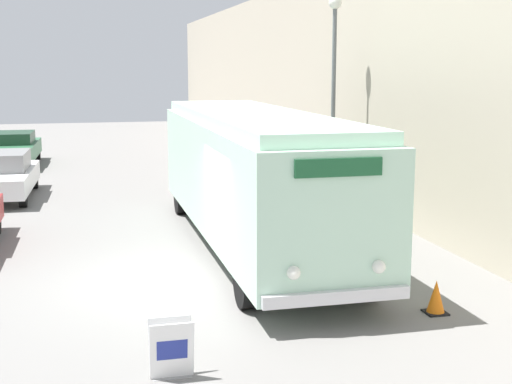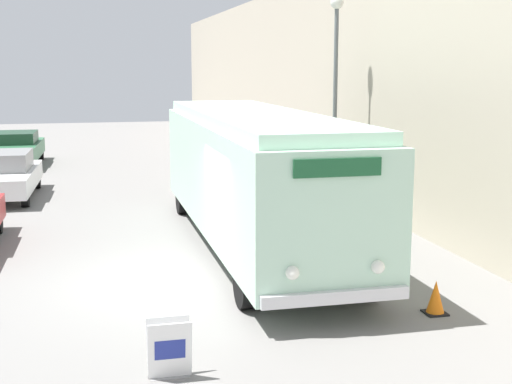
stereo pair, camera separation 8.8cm
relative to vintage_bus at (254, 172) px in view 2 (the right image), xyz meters
The scene contains 8 objects.
ground_plane 3.55m from the vintage_bus, 133.99° to the right, with size 80.00×80.00×0.00m, color slate.
building_wall_right 9.07m from the vintage_bus, 61.00° to the left, with size 0.30×60.00×7.09m.
vintage_bus is the anchor object (origin of this frame).
sign_board 7.17m from the vintage_bus, 112.42° to the right, with size 0.58×0.30×0.80m.
streetlamp 5.32m from the vintage_bus, 48.63° to the left, with size 0.36×0.36×5.98m.
parked_car_mid 10.01m from the vintage_bus, 128.67° to the left, with size 2.11×4.77×1.44m.
parked_car_far 16.80m from the vintage_bus, 112.69° to the left, with size 1.99×4.83×1.38m.
traffic_cone 5.62m from the vintage_bus, 69.34° to the right, with size 0.36×0.36×0.57m.
Camera 2 is at (-1.49, -13.22, 4.09)m, focal length 50.00 mm.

